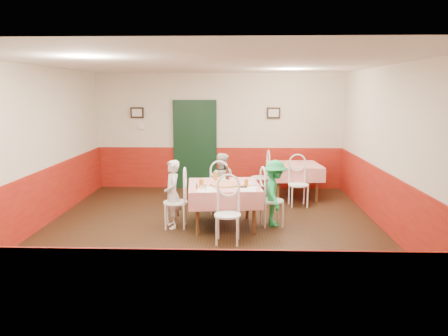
{
  "coord_description": "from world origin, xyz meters",
  "views": [
    {
      "loc": [
        0.46,
        -7.11,
        2.36
      ],
      "look_at": [
        0.21,
        0.33,
        1.05
      ],
      "focal_mm": 35.0,
      "sensor_mm": 36.0,
      "label": 1
    }
  ],
  "objects_px": {
    "chair_near": "(228,215)",
    "chair_second_b": "(298,185)",
    "glass_a": "(201,184)",
    "glass_c": "(216,176)",
    "chair_second_a": "(260,178)",
    "pizza": "(225,184)",
    "chair_far": "(221,191)",
    "diner_far": "(221,183)",
    "chair_right": "(272,201)",
    "wallet": "(244,187)",
    "diner_right": "(275,193)",
    "second_table": "(294,181)",
    "main_table": "(224,206)",
    "chair_left": "(175,202)",
    "glass_b": "(246,183)",
    "diner_left": "(172,194)",
    "beer_bottle": "(227,174)"
  },
  "relations": [
    {
      "from": "chair_near",
      "to": "chair_second_b",
      "type": "bearing_deg",
      "value": 60.74
    },
    {
      "from": "glass_a",
      "to": "glass_c",
      "type": "relative_size",
      "value": 1.07
    },
    {
      "from": "chair_second_a",
      "to": "pizza",
      "type": "distance_m",
      "value": 2.39
    },
    {
      "from": "chair_far",
      "to": "diner_far",
      "type": "xyz_separation_m",
      "value": [
        -0.0,
        0.05,
        0.14
      ]
    },
    {
      "from": "chair_right",
      "to": "wallet",
      "type": "height_order",
      "value": "chair_right"
    },
    {
      "from": "diner_right",
      "to": "chair_second_a",
      "type": "bearing_deg",
      "value": 4.97
    },
    {
      "from": "second_table",
      "to": "diner_far",
      "type": "height_order",
      "value": "diner_far"
    },
    {
      "from": "chair_second_a",
      "to": "main_table",
      "type": "bearing_deg",
      "value": -23.41
    },
    {
      "from": "main_table",
      "to": "glass_c",
      "type": "xyz_separation_m",
      "value": [
        -0.16,
        0.37,
        0.45
      ]
    },
    {
      "from": "chair_left",
      "to": "chair_far",
      "type": "distance_m",
      "value": 1.2
    },
    {
      "from": "second_table",
      "to": "chair_far",
      "type": "xyz_separation_m",
      "value": [
        -1.58,
        -1.34,
        0.08
      ]
    },
    {
      "from": "chair_right",
      "to": "glass_a",
      "type": "bearing_deg",
      "value": 97.32
    },
    {
      "from": "glass_b",
      "to": "diner_right",
      "type": "bearing_deg",
      "value": 26.63
    },
    {
      "from": "chair_left",
      "to": "diner_far",
      "type": "height_order",
      "value": "diner_far"
    },
    {
      "from": "pizza",
      "to": "wallet",
      "type": "distance_m",
      "value": 0.36
    },
    {
      "from": "chair_second_b",
      "to": "glass_c",
      "type": "xyz_separation_m",
      "value": [
        -1.66,
        -1.07,
        0.38
      ]
    },
    {
      "from": "diner_far",
      "to": "diner_right",
      "type": "relative_size",
      "value": 1.01
    },
    {
      "from": "chair_far",
      "to": "glass_c",
      "type": "height_order",
      "value": "chair_far"
    },
    {
      "from": "chair_left",
      "to": "diner_left",
      "type": "distance_m",
      "value": 0.16
    },
    {
      "from": "chair_right",
      "to": "diner_right",
      "type": "relative_size",
      "value": 0.77
    },
    {
      "from": "glass_a",
      "to": "diner_far",
      "type": "bearing_deg",
      "value": 77.03
    },
    {
      "from": "glass_c",
      "to": "diner_far",
      "type": "xyz_separation_m",
      "value": [
        0.07,
        0.53,
        -0.24
      ]
    },
    {
      "from": "chair_right",
      "to": "chair_second_a",
      "type": "bearing_deg",
      "value": -8.18
    },
    {
      "from": "main_table",
      "to": "diner_far",
      "type": "distance_m",
      "value": 0.93
    },
    {
      "from": "glass_c",
      "to": "diner_left",
      "type": "distance_m",
      "value": 0.9
    },
    {
      "from": "chair_second_a",
      "to": "chair_right",
      "type": "bearing_deg",
      "value": -1.87
    },
    {
      "from": "chair_near",
      "to": "chair_second_a",
      "type": "bearing_deg",
      "value": 80.15
    },
    {
      "from": "glass_a",
      "to": "wallet",
      "type": "xyz_separation_m",
      "value": [
        0.71,
        0.07,
        -0.06
      ]
    },
    {
      "from": "beer_bottle",
      "to": "chair_second_b",
      "type": "bearing_deg",
      "value": 35.98
    },
    {
      "from": "beer_bottle",
      "to": "wallet",
      "type": "distance_m",
      "value": 0.7
    },
    {
      "from": "chair_near",
      "to": "glass_b",
      "type": "relative_size",
      "value": 7.07
    },
    {
      "from": "second_table",
      "to": "glass_a",
      "type": "xyz_separation_m",
      "value": [
        -1.87,
        -2.5,
        0.46
      ]
    },
    {
      "from": "chair_left",
      "to": "chair_second_a",
      "type": "height_order",
      "value": "same"
    },
    {
      "from": "second_table",
      "to": "chair_second_b",
      "type": "height_order",
      "value": "chair_second_b"
    },
    {
      "from": "glass_a",
      "to": "wallet",
      "type": "bearing_deg",
      "value": 6.01
    },
    {
      "from": "chair_right",
      "to": "glass_b",
      "type": "height_order",
      "value": "chair_right"
    },
    {
      "from": "chair_right",
      "to": "glass_b",
      "type": "xyz_separation_m",
      "value": [
        -0.46,
        -0.25,
        0.37
      ]
    },
    {
      "from": "chair_far",
      "to": "beer_bottle",
      "type": "bearing_deg",
      "value": 114.64
    },
    {
      "from": "second_table",
      "to": "chair_second_b",
      "type": "distance_m",
      "value": 0.75
    },
    {
      "from": "chair_second_a",
      "to": "glass_b",
      "type": "bearing_deg",
      "value": -13.33
    },
    {
      "from": "glass_c",
      "to": "pizza",
      "type": "bearing_deg",
      "value": -67.43
    },
    {
      "from": "pizza",
      "to": "diner_left",
      "type": "xyz_separation_m",
      "value": [
        -0.92,
        -0.02,
        -0.18
      ]
    },
    {
      "from": "chair_far",
      "to": "chair_near",
      "type": "distance_m",
      "value": 1.7
    },
    {
      "from": "glass_a",
      "to": "wallet",
      "type": "height_order",
      "value": "glass_a"
    },
    {
      "from": "second_table",
      "to": "glass_a",
      "type": "distance_m",
      "value": 3.15
    },
    {
      "from": "main_table",
      "to": "wallet",
      "type": "height_order",
      "value": "wallet"
    },
    {
      "from": "chair_second_b",
      "to": "pizza",
      "type": "bearing_deg",
      "value": -139.02
    },
    {
      "from": "beer_bottle",
      "to": "chair_right",
      "type": "bearing_deg",
      "value": -20.67
    },
    {
      "from": "main_table",
      "to": "diner_left",
      "type": "relative_size",
      "value": 1.02
    },
    {
      "from": "chair_far",
      "to": "diner_far",
      "type": "distance_m",
      "value": 0.15
    }
  ]
}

